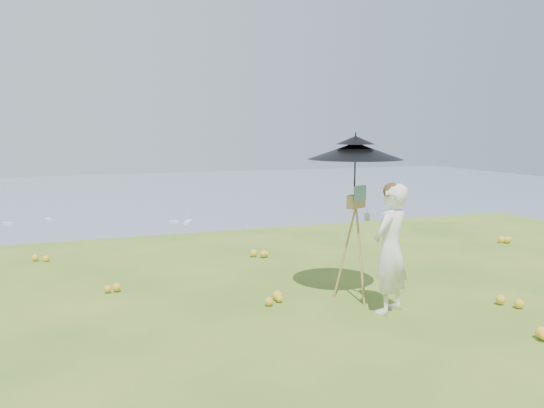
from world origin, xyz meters
name	(u,v)px	position (x,y,z in m)	size (l,w,h in m)	color
ground	(469,348)	(0.00, 0.00, 0.00)	(14.00, 14.00, 0.00)	#447421
shoreline_tier	(112,386)	(0.00, 75.00, -36.00)	(170.00, 28.00, 8.00)	#73695C
bay_water	(86,214)	(0.00, 240.00, -34.00)	(700.00, 700.00, 0.00)	slate
slope_trees	(136,361)	(0.00, 35.00, -15.00)	(110.00, 50.00, 6.00)	#244B16
harbor_town	(110,345)	(0.00, 75.00, -29.50)	(110.00, 22.00, 5.00)	silver
moored_boats	(47,254)	(-12.50, 161.00, -33.65)	(140.00, 140.00, 0.70)	white
wildflowers	(453,334)	(0.00, 0.25, 0.06)	(10.00, 10.50, 0.12)	yellow
painter	(390,249)	(-0.17, 1.21, 0.78)	(0.57, 0.37, 1.56)	white
field_easel	(355,243)	(-0.30, 1.81, 0.74)	(0.56, 0.56, 1.48)	olive
sun_umbrella	(355,169)	(-0.31, 1.84, 1.68)	(1.20, 1.20, 0.93)	black
painter_cap	(392,187)	(-0.17, 1.21, 1.51)	(0.20, 0.23, 0.10)	#DA777A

